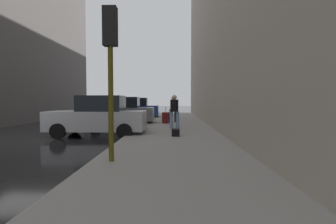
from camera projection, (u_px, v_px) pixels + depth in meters
ground_plane at (20, 141)px, 10.18m from camera, size 120.00×120.00×0.00m
sidewalk at (174, 140)px, 10.06m from camera, size 4.00×40.00×0.15m
parked_silver_sedan at (98, 117)px, 11.60m from camera, size 4.21×2.08×1.79m
parked_gray_coupe at (122, 112)px, 16.83m from camera, size 4.23×2.12×1.79m
parked_blue_sedan at (134, 109)px, 22.49m from camera, size 4.26×2.17×1.79m
fire_hydrant at (143, 122)px, 13.09m from camera, size 0.42×0.22×0.70m
traffic_light at (110, 50)px, 6.09m from camera, size 0.32×0.32×3.60m
pedestrian_in_tan_coat at (173, 108)px, 17.04m from camera, size 0.52×0.44×1.71m
pedestrian_in_jeans at (174, 110)px, 13.43m from camera, size 0.51×0.43×1.71m
rolling_suitcase at (166, 118)px, 16.41m from camera, size 0.45×0.62×1.04m
duffel_bag at (176, 132)px, 10.55m from camera, size 0.32×0.44×0.28m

